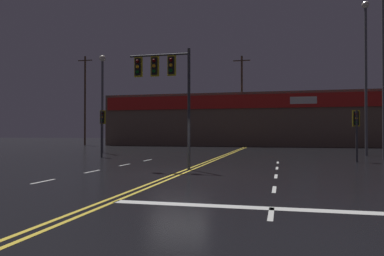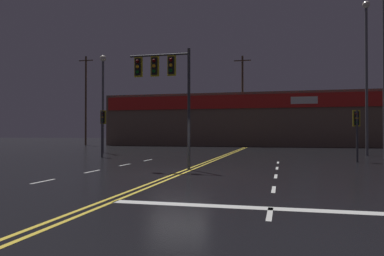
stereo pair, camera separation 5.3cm
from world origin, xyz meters
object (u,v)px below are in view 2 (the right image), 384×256
at_px(traffic_signal_median, 163,76).
at_px(traffic_signal_corner_northwest, 103,123).
at_px(traffic_signal_corner_northeast, 357,124).
at_px(streetlight_far_left, 366,60).
at_px(streetlight_near_right, 103,90).
at_px(streetlight_near_left, 384,47).

relative_size(traffic_signal_median, traffic_signal_corner_northwest, 1.71).
bearing_deg(traffic_signal_corner_northeast, streetlight_far_left, 74.16).
distance_m(streetlight_near_right, streetlight_far_left, 21.96).
height_order(traffic_signal_corner_northwest, streetlight_far_left, streetlight_far_left).
distance_m(traffic_signal_corner_northeast, streetlight_far_left, 8.86).
bearing_deg(traffic_signal_median, traffic_signal_corner_northwest, 133.24).
xyz_separation_m(traffic_signal_median, streetlight_near_right, (-9.92, 13.12, 1.08)).
xyz_separation_m(traffic_signal_median, traffic_signal_corner_northwest, (-7.06, 7.51, -2.04)).
bearing_deg(streetlight_near_left, traffic_signal_corner_northwest, -171.20).
height_order(traffic_signal_median, streetlight_near_right, streetlight_near_right).
bearing_deg(traffic_signal_median, streetlight_near_right, 127.10).
bearing_deg(traffic_signal_corner_northeast, streetlight_near_right, 162.80).
distance_m(traffic_signal_corner_northeast, streetlight_near_right, 21.09).
height_order(streetlight_near_left, streetlight_near_right, streetlight_near_left).
height_order(traffic_signal_median, streetlight_near_left, streetlight_near_left).
relative_size(traffic_signal_corner_northeast, traffic_signal_corner_northwest, 0.92).
bearing_deg(streetlight_near_right, streetlight_far_left, 2.12).
distance_m(traffic_signal_median, traffic_signal_corner_northeast, 12.37).
bearing_deg(streetlight_far_left, streetlight_near_right, -177.88).
bearing_deg(streetlight_near_left, streetlight_near_right, 173.34).
xyz_separation_m(traffic_signal_corner_northeast, traffic_signal_corner_northwest, (-17.04, 0.55, 0.19)).
bearing_deg(traffic_signal_corner_northeast, traffic_signal_median, -145.11).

